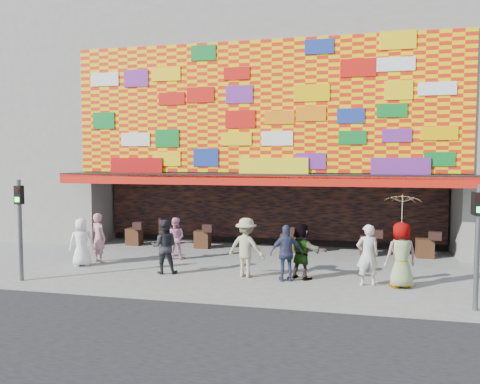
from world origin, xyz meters
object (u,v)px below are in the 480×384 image
at_px(ped_d, 246,247).
at_px(ped_g, 401,255).
at_px(ped_a, 82,242).
at_px(parasol, 402,211).
at_px(signal_right, 478,233).
at_px(ped_f, 301,251).
at_px(ped_b, 99,238).
at_px(ped_c, 164,246).
at_px(ped_i, 175,238).
at_px(ped_h, 367,255).
at_px(ped_e, 287,253).
at_px(signal_left, 20,218).

distance_m(ped_d, ped_g, 4.49).
bearing_deg(ped_a, parasol, 143.51).
relative_size(signal_right, ped_f, 1.77).
relative_size(ped_b, ped_c, 1.01).
relative_size(signal_right, ped_a, 1.85).
height_order(ped_b, ped_i, ped_b).
bearing_deg(ped_b, signal_right, -169.23).
distance_m(ped_a, ped_d, 5.72).
xyz_separation_m(ped_g, ped_h, (-0.91, 0.03, -0.05)).
bearing_deg(ped_e, ped_a, -22.19).
bearing_deg(ped_c, ped_h, 165.27).
bearing_deg(parasol, ped_d, 177.00).
distance_m(ped_b, ped_f, 7.15).
bearing_deg(ped_b, ped_h, -162.23).
bearing_deg(ped_e, ped_f, -156.58).
xyz_separation_m(ped_d, ped_f, (1.67, 0.12, -0.06)).
xyz_separation_m(ped_d, ped_g, (4.48, -0.23, 0.02)).
bearing_deg(ped_f, parasol, -158.02).
relative_size(signal_left, parasol, 1.60).
distance_m(signal_left, ped_c, 4.32).
distance_m(ped_f, parasol, 3.13).
relative_size(ped_a, ped_g, 0.88).
height_order(ped_b, ped_e, ped_b).
bearing_deg(signal_right, parasol, 131.84).
xyz_separation_m(ped_c, ped_h, (6.18, -0.06, 0.02)).
relative_size(signal_left, ped_g, 1.62).
distance_m(ped_b, parasol, 10.07).
height_order(signal_right, ped_i, signal_right).
height_order(ped_c, ped_d, ped_d).
xyz_separation_m(ped_c, ped_e, (3.87, -0.09, -0.02)).
bearing_deg(ped_g, ped_h, -23.42).
height_order(ped_d, ped_g, ped_g).
distance_m(ped_d, ped_h, 3.58).
relative_size(signal_right, ped_i, 2.00).
bearing_deg(signal_left, ped_g, 8.82).
bearing_deg(signal_right, ped_b, 166.38).
height_order(ped_b, ped_h, ped_h).
distance_m(signal_right, ped_i, 9.92).
xyz_separation_m(signal_right, ped_f, (-4.33, 2.05, -1.01)).
relative_size(signal_left, ped_c, 1.76).
relative_size(ped_g, parasol, 0.99).
bearing_deg(parasol, ped_b, 173.79).
height_order(ped_b, ped_g, ped_g).
relative_size(signal_left, ped_d, 1.66).
bearing_deg(signal_left, ped_f, 14.24).
distance_m(signal_right, ped_g, 2.45).
bearing_deg(ped_a, ped_f, 145.37).
height_order(ped_f, ped_g, ped_g).
bearing_deg(ped_d, ped_b, 2.88).
bearing_deg(ped_b, ped_c, -174.84).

